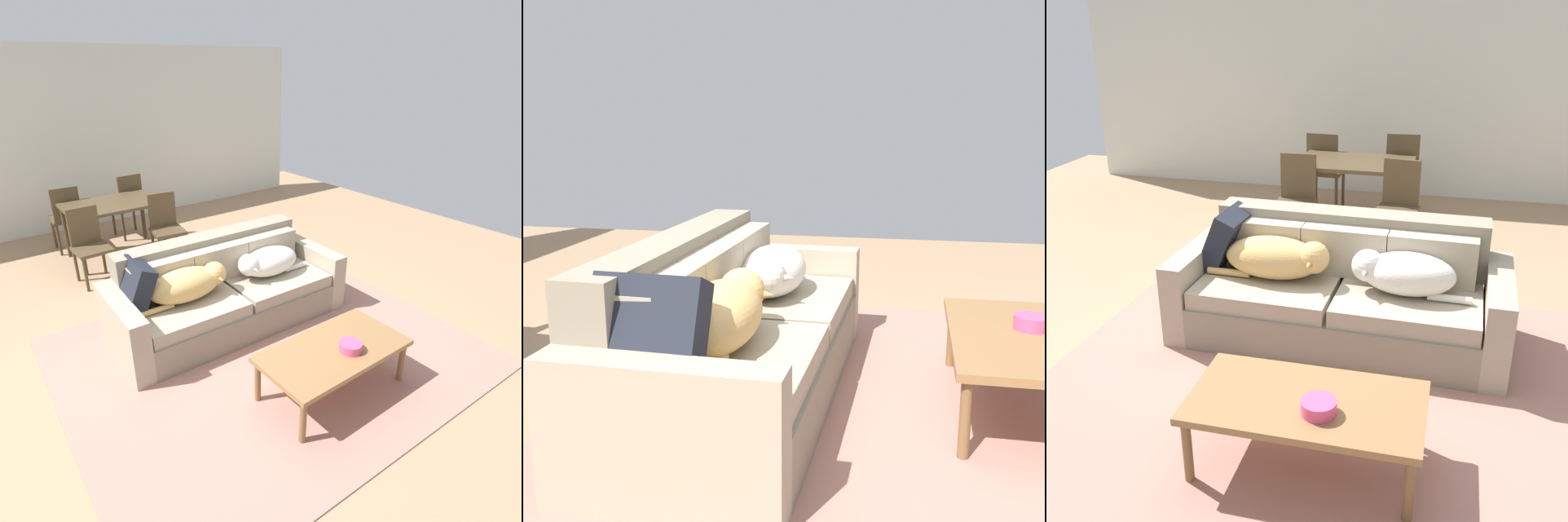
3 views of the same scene
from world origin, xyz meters
TOP-DOWN VIEW (x-y plane):
  - ground_plane at (0.00, 0.00)m, footprint 10.00×10.00m
  - back_partition at (0.00, 4.00)m, footprint 8.00×0.12m
  - area_rug at (0.17, -0.58)m, footprint 3.63×3.04m
  - couch at (0.17, 0.14)m, footprint 2.36×1.01m
  - dog_on_left_cushion at (-0.27, 0.05)m, footprint 0.89×0.38m
  - dog_on_right_cushion at (0.61, 0.01)m, footprint 0.81×0.38m
  - throw_pillow_by_left_arm at (-0.72, 0.21)m, footprint 0.34×0.46m
  - coffee_table at (0.27, -1.29)m, footprint 1.20×0.62m
  - bowl_on_coffee_table at (0.35, -1.38)m, footprint 0.18×0.18m
  - dining_table at (-0.12, 2.43)m, footprint 1.20×0.82m
  - dining_chair_near_left at (-0.62, 1.88)m, footprint 0.41×0.41m
  - dining_chair_near_right at (0.39, 1.91)m, footprint 0.45×0.45m
  - dining_chair_far_left at (-0.57, 3.00)m, footprint 0.42×0.42m
  - dining_chair_far_right at (0.32, 3.00)m, footprint 0.43×0.43m

SIDE VIEW (x-z plane):
  - ground_plane at x=0.00m, z-range 0.00..0.00m
  - area_rug at x=0.17m, z-range 0.00..0.01m
  - couch at x=0.17m, z-range -0.10..0.75m
  - coffee_table at x=0.27m, z-range 0.16..0.57m
  - bowl_on_coffee_table at x=0.35m, z-range 0.41..0.48m
  - dining_chair_near_right at x=0.39m, z-range 0.04..0.94m
  - dining_chair_near_left at x=-0.62m, z-range 0.05..0.95m
  - dining_chair_far_left at x=-0.57m, z-range 0.05..0.99m
  - dining_chair_far_right at x=0.32m, z-range 0.05..1.02m
  - dog_on_right_cushion at x=0.61m, z-range 0.44..0.73m
  - dog_on_left_cushion at x=-0.27m, z-range 0.44..0.75m
  - throw_pillow_by_left_arm at x=-0.72m, z-range 0.40..0.87m
  - dining_table at x=-0.12m, z-range 0.30..1.06m
  - back_partition at x=0.00m, z-range 0.00..2.70m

